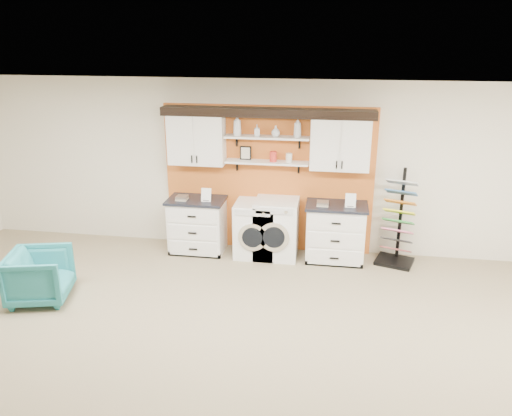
% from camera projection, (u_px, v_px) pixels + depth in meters
% --- Properties ---
extents(floor, '(10.00, 10.00, 0.00)m').
position_uv_depth(floor, '(212.00, 410.00, 4.85)').
color(floor, gray).
rests_on(floor, ground).
extents(ceiling, '(10.00, 10.00, 0.00)m').
position_uv_depth(ceiling, '(202.00, 122.00, 3.92)').
color(ceiling, white).
rests_on(ceiling, wall_back).
extents(wall_back, '(10.00, 0.00, 10.00)m').
position_uv_depth(wall_back, '(268.00, 167.00, 8.11)').
color(wall_back, beige).
rests_on(wall_back, floor).
extents(accent_panel, '(3.40, 0.07, 2.40)m').
position_uv_depth(accent_panel, '(268.00, 179.00, 8.14)').
color(accent_panel, '#C56021').
rests_on(accent_panel, wall_back).
extents(upper_cabinet_left, '(0.90, 0.35, 0.84)m').
position_uv_depth(upper_cabinet_left, '(197.00, 138.00, 7.93)').
color(upper_cabinet_left, white).
rests_on(upper_cabinet_left, wall_back).
extents(upper_cabinet_right, '(0.90, 0.35, 0.84)m').
position_uv_depth(upper_cabinet_right, '(340.00, 143.00, 7.59)').
color(upper_cabinet_right, white).
rests_on(upper_cabinet_right, wall_back).
extents(shelf_lower, '(1.32, 0.28, 0.03)m').
position_uv_depth(shelf_lower, '(267.00, 162.00, 7.88)').
color(shelf_lower, white).
rests_on(shelf_lower, wall_back).
extents(shelf_upper, '(1.32, 0.28, 0.03)m').
position_uv_depth(shelf_upper, '(267.00, 137.00, 7.75)').
color(shelf_upper, white).
rests_on(shelf_upper, wall_back).
extents(crown_molding, '(3.30, 0.41, 0.13)m').
position_uv_depth(crown_molding, '(267.00, 111.00, 7.63)').
color(crown_molding, black).
rests_on(crown_molding, wall_back).
extents(picture_frame, '(0.18, 0.02, 0.22)m').
position_uv_depth(picture_frame, '(246.00, 153.00, 7.94)').
color(picture_frame, black).
rests_on(picture_frame, shelf_lower).
extents(canister_red, '(0.11, 0.11, 0.16)m').
position_uv_depth(canister_red, '(273.00, 157.00, 7.84)').
color(canister_red, red).
rests_on(canister_red, shelf_lower).
extents(canister_cream, '(0.10, 0.10, 0.14)m').
position_uv_depth(canister_cream, '(289.00, 158.00, 7.80)').
color(canister_cream, silver).
rests_on(canister_cream, shelf_lower).
extents(base_cabinet_left, '(0.93, 0.66, 0.91)m').
position_uv_depth(base_cabinet_left, '(198.00, 225.00, 8.26)').
color(base_cabinet_left, white).
rests_on(base_cabinet_left, floor).
extents(base_cabinet_right, '(0.96, 0.66, 0.94)m').
position_uv_depth(base_cabinet_right, '(335.00, 232.00, 7.92)').
color(base_cabinet_right, white).
rests_on(base_cabinet_right, floor).
extents(washer, '(0.65, 0.71, 0.90)m').
position_uv_depth(washer, '(256.00, 229.00, 8.11)').
color(washer, white).
rests_on(washer, floor).
extents(dryer, '(0.69, 0.71, 0.96)m').
position_uv_depth(dryer, '(276.00, 228.00, 8.05)').
color(dryer, white).
rests_on(dryer, floor).
extents(sample_rack, '(0.67, 0.61, 1.52)m').
position_uv_depth(sample_rack, '(397.00, 233.00, 7.80)').
color(sample_rack, black).
rests_on(sample_rack, floor).
extents(armchair, '(0.93, 0.91, 0.70)m').
position_uv_depth(armchair, '(40.00, 276.00, 6.75)').
color(armchair, teal).
rests_on(armchair, floor).
extents(soap_bottle_a, '(0.14, 0.14, 0.33)m').
position_uv_depth(soap_bottle_a, '(237.00, 125.00, 7.76)').
color(soap_bottle_a, silver).
rests_on(soap_bottle_a, shelf_upper).
extents(soap_bottle_b, '(0.10, 0.10, 0.18)m').
position_uv_depth(soap_bottle_b, '(257.00, 130.00, 7.74)').
color(soap_bottle_b, silver).
rests_on(soap_bottle_b, shelf_upper).
extents(soap_bottle_c, '(0.17, 0.17, 0.17)m').
position_uv_depth(soap_bottle_c, '(276.00, 131.00, 7.70)').
color(soap_bottle_c, silver).
rests_on(soap_bottle_c, shelf_upper).
extents(soap_bottle_d, '(0.16, 0.16, 0.31)m').
position_uv_depth(soap_bottle_d, '(298.00, 127.00, 7.62)').
color(soap_bottle_d, silver).
rests_on(soap_bottle_d, shelf_upper).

